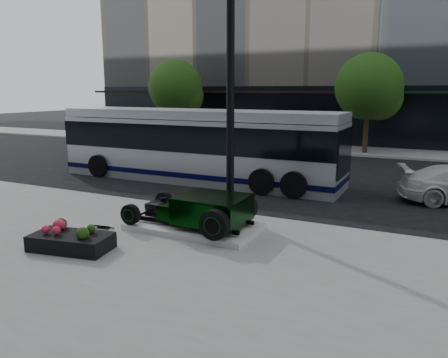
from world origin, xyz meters
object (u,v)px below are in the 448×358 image
at_px(transit_bus, 197,145).
at_px(lamppost, 230,98).
at_px(hot_rod, 205,210).
at_px(flower_planter, 71,240).

bearing_deg(transit_bus, lamppost, -51.46).
relative_size(hot_rod, flower_planter, 1.65).
height_order(hot_rod, flower_planter, hot_rod).
xyz_separation_m(lamppost, flower_planter, (-2.12, -4.02, -3.17)).
distance_m(lamppost, flower_planter, 5.55).
xyz_separation_m(hot_rod, transit_bus, (-3.72, 6.17, 0.79)).
relative_size(flower_planter, transit_bus, 0.16).
bearing_deg(transit_bus, hot_rod, -58.89).
xyz_separation_m(lamppost, transit_bus, (-3.73, 4.68, -2.02)).
height_order(flower_planter, transit_bus, transit_bus).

